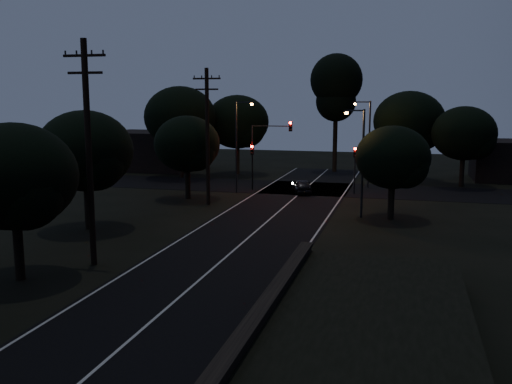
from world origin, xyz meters
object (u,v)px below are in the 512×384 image
Objects in this scene: utility_pole_mid at (89,150)px; utility_pole_far at (207,134)px; signal_right at (355,162)px; signal_mast at (270,142)px; car at (302,186)px; streetlight_a at (238,140)px; signal_left at (252,159)px; streetlight_c at (360,155)px; tall_pine at (336,87)px; streetlight_b at (367,138)px.

utility_pole_far is (0.00, 17.00, -0.25)m from utility_pole_mid.
signal_right is at bearing 37.00° from utility_pole_far.
signal_mast is 1.74× the size of car.
signal_left is at bearing 70.41° from streetlight_a.
utility_pole_mid reaches higher than signal_right.
signal_left is (1.40, 7.99, -2.65)m from utility_pole_far.
streetlight_c is 2.09× the size of car.
signal_mast is (-3.91, -15.01, -5.15)m from tall_pine.
signal_right is (10.60, 24.99, -2.90)m from utility_pole_mid.
tall_pine reaches higher than car.
signal_right is 5.06m from car.
tall_pine is 1.65× the size of streetlight_b.
utility_pole_far is 1.68× the size of signal_mast.
streetlight_b is 2.22× the size of car.
streetlight_b is at bearing 29.48° from streetlight_a.
signal_left is 1.14× the size of car.
car is (6.13, 7.19, -4.87)m from utility_pole_far.
utility_pole_far is 1.31× the size of streetlight_b.
car is (-5.18, -4.81, -4.02)m from streetlight_b.
streetlight_a is at bearing -140.23° from signal_mast.
utility_pole_mid is at bearing -112.99° from signal_right.
tall_pine is at bearing 69.54° from signal_left.
signal_mast is 0.78× the size of streetlight_a.
streetlight_a is at bearing 144.31° from streetlight_c.
utility_pole_far is 0.80× the size of tall_pine.
utility_pole_far is at bearing -106.93° from tall_pine.
signal_right is at bearing 172.09° from car.
utility_pole_mid reaches higher than signal_mast.
signal_right is (9.20, 0.00, 0.00)m from signal_left.
tall_pine is 18.15m from car.
streetlight_a is at bearing -5.77° from car.
streetlight_a is (0.69, 6.00, -0.85)m from utility_pole_far.
signal_right is at bearing 11.34° from streetlight_a.
streetlight_b reaches higher than car.
utility_pole_mid is 1.76× the size of signal_mast.
tall_pine is 3.66× the size of car.
utility_pole_mid is 40.78m from tall_pine.
streetlight_a reaches higher than signal_right.
utility_pole_mid is at bearing -90.00° from utility_pole_far.
streetlight_a is (-0.71, -1.99, 1.80)m from signal_left.
signal_left is 0.51× the size of streetlight_b.
utility_pole_mid is 25.19m from signal_left.
streetlight_b is at bearing 25.99° from signal_mast.
signal_mast reaches higher than signal_left.
streetlight_c is at bearing 51.74° from utility_pole_mid.
streetlight_c reaches higher than signal_left.
signal_right is 1.14× the size of car.
signal_mast is at bearing 82.96° from utility_pole_mid.
streetlight_b is 1.07× the size of streetlight_c.
streetlight_c is (11.83, -2.00, -1.13)m from utility_pole_far.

